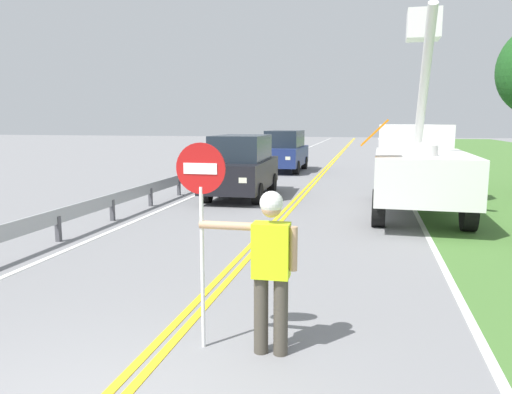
% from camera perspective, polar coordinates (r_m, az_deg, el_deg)
% --- Properties ---
extents(centerline_yellow_left, '(0.11, 110.00, 0.01)m').
position_cam_1_polar(centerline_yellow_left, '(23.18, 7.16, 2.42)').
color(centerline_yellow_left, yellow).
rests_on(centerline_yellow_left, ground).
extents(centerline_yellow_right, '(0.11, 110.00, 0.01)m').
position_cam_1_polar(centerline_yellow_right, '(23.16, 7.61, 2.40)').
color(centerline_yellow_right, yellow).
rests_on(centerline_yellow_right, ground).
extents(edge_line_right, '(0.12, 110.00, 0.01)m').
position_cam_1_polar(edge_line_right, '(23.10, 16.31, 2.11)').
color(edge_line_right, silver).
rests_on(edge_line_right, ground).
extents(edge_line_left, '(0.12, 110.00, 0.01)m').
position_cam_1_polar(edge_line_left, '(23.79, -1.28, 2.65)').
color(edge_line_left, silver).
rests_on(edge_line_left, ground).
extents(flagger_worker, '(1.09, 0.25, 1.83)m').
position_cam_1_polar(flagger_worker, '(5.33, 1.66, -7.63)').
color(flagger_worker, '#474238').
rests_on(flagger_worker, ground).
extents(stop_sign_paddle, '(0.56, 0.04, 2.33)m').
position_cam_1_polar(stop_sign_paddle, '(5.37, -6.42, -0.30)').
color(stop_sign_paddle, silver).
rests_on(stop_sign_paddle, ground).
extents(utility_bucket_truck, '(2.80, 6.86, 5.63)m').
position_cam_1_polar(utility_bucket_truck, '(14.77, 18.32, 3.95)').
color(utility_bucket_truck, white).
rests_on(utility_bucket_truck, ground).
extents(oncoming_suv_nearest, '(2.05, 4.67, 2.10)m').
position_cam_1_polar(oncoming_suv_nearest, '(16.62, -1.71, 3.64)').
color(oncoming_suv_nearest, black).
rests_on(oncoming_suv_nearest, ground).
extents(oncoming_suv_second, '(1.95, 4.62, 2.10)m').
position_cam_1_polar(oncoming_suv_second, '(25.35, 3.40, 5.41)').
color(oncoming_suv_second, navy).
rests_on(oncoming_suv_second, ground).
extents(guardrail_left_shoulder, '(0.10, 32.00, 0.71)m').
position_cam_1_polar(guardrail_left_shoulder, '(18.30, -7.69, 2.34)').
color(guardrail_left_shoulder, '#9EA0A3').
rests_on(guardrail_left_shoulder, ground).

